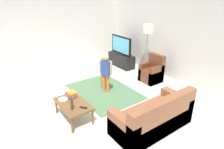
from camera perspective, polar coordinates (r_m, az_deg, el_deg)
name	(u,v)px	position (r m, az deg, el deg)	size (l,w,h in m)	color
ground	(94,101)	(5.40, -5.22, -7.82)	(7.80, 7.80, 0.00)	beige
wall_back	(171,38)	(6.80, 16.92, 10.11)	(6.00, 0.12, 2.70)	silver
wall_left	(50,34)	(7.53, -17.63, 11.22)	(0.12, 6.00, 2.70)	silver
area_rug	(104,91)	(5.89, -2.40, -4.91)	(2.20, 1.60, 0.01)	#4C724C
tv_stand	(121,60)	(7.79, 2.72, 4.21)	(1.20, 0.44, 0.50)	black
tv	(121,45)	(7.60, 2.68, 8.49)	(1.10, 0.28, 0.71)	black
couch	(155,118)	(4.33, 12.48, -12.47)	(0.80, 1.80, 0.86)	brown
armchair	(152,73)	(6.58, 11.72, 0.56)	(0.60, 0.60, 0.90)	brown
floor_lamp	(148,32)	(6.70, 10.47, 12.23)	(0.36, 0.36, 1.78)	#262626
child_near_tv	(104,67)	(6.09, -2.48, 2.16)	(0.31, 0.19, 0.99)	orange
child_center	(106,70)	(5.57, -1.88, 1.36)	(0.34, 0.25, 1.17)	orange
coffee_table	(73,105)	(4.62, -11.34, -8.72)	(1.00, 0.60, 0.42)	brown
book_stack	(71,94)	(4.83, -11.92, -5.74)	(0.28, 0.24, 0.12)	#334CA5
bottle	(72,104)	(4.31, -11.73, -8.44)	(0.06, 0.06, 0.31)	#4C3319
tv_remote	(83,108)	(4.37, -8.39, -9.55)	(0.17, 0.05, 0.02)	black
plate	(63,99)	(4.77, -14.14, -7.05)	(0.22, 0.22, 0.02)	white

